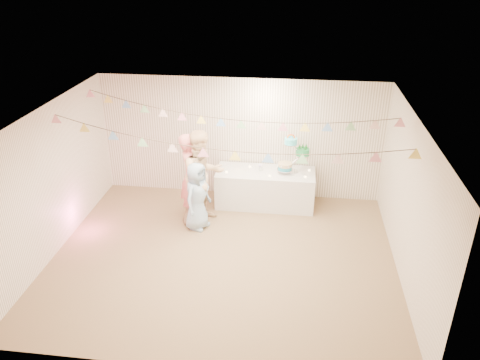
# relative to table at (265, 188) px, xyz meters

# --- Properties ---
(floor) EXTENTS (6.00, 6.00, 0.00)m
(floor) POSITION_rel_table_xyz_m (-0.58, -2.04, -0.38)
(floor) COLOR brown
(floor) RESTS_ON ground
(ceiling) EXTENTS (6.00, 6.00, 0.00)m
(ceiling) POSITION_rel_table_xyz_m (-0.58, -2.04, 2.22)
(ceiling) COLOR beige
(ceiling) RESTS_ON ground
(back_wall) EXTENTS (6.00, 6.00, 0.00)m
(back_wall) POSITION_rel_table_xyz_m (-0.58, 0.46, 0.92)
(back_wall) COLOR white
(back_wall) RESTS_ON ground
(front_wall) EXTENTS (6.00, 6.00, 0.00)m
(front_wall) POSITION_rel_table_xyz_m (-0.58, -4.54, 0.92)
(front_wall) COLOR white
(front_wall) RESTS_ON ground
(left_wall) EXTENTS (5.00, 5.00, 0.00)m
(left_wall) POSITION_rel_table_xyz_m (-3.58, -2.04, 0.92)
(left_wall) COLOR white
(left_wall) RESTS_ON ground
(right_wall) EXTENTS (5.00, 5.00, 0.00)m
(right_wall) POSITION_rel_table_xyz_m (2.42, -2.04, 0.92)
(right_wall) COLOR white
(right_wall) RESTS_ON ground
(table) EXTENTS (2.04, 0.82, 0.77)m
(table) POSITION_rel_table_xyz_m (0.00, 0.00, 0.00)
(table) COLOR silver
(table) RESTS_ON floor
(cake_stand) EXTENTS (0.70, 0.41, 0.78)m
(cake_stand) POSITION_rel_table_xyz_m (0.55, 0.05, 0.76)
(cake_stand) COLOR silver
(cake_stand) RESTS_ON table
(cake_bottom) EXTENTS (0.31, 0.31, 0.15)m
(cake_bottom) POSITION_rel_table_xyz_m (0.40, -0.01, 0.45)
(cake_bottom) COLOR teal
(cake_bottom) RESTS_ON cake_stand
(cake_middle) EXTENTS (0.27, 0.27, 0.22)m
(cake_middle) POSITION_rel_table_xyz_m (0.73, 0.14, 0.72)
(cake_middle) COLOR #1F8F48
(cake_middle) RESTS_ON cake_stand
(cake_top_tier) EXTENTS (0.25, 0.25, 0.19)m
(cake_top_tier) POSITION_rel_table_xyz_m (0.49, 0.02, 0.99)
(cake_top_tier) COLOR #49D9E5
(cake_top_tier) RESTS_ON cake_stand
(platter) EXTENTS (0.33, 0.33, 0.02)m
(platter) POSITION_rel_table_xyz_m (-0.55, -0.05, 0.38)
(platter) COLOR white
(platter) RESTS_ON table
(posy) EXTENTS (0.12, 0.12, 0.14)m
(posy) POSITION_rel_table_xyz_m (-0.11, 0.05, 0.44)
(posy) COLOR white
(posy) RESTS_ON table
(person_adult_a) EXTENTS (0.48, 0.68, 1.79)m
(person_adult_a) POSITION_rel_table_xyz_m (-1.41, -0.70, 0.51)
(person_adult_a) COLOR #EF7E7C
(person_adult_a) RESTS_ON floor
(person_adult_b) EXTENTS (1.17, 1.14, 1.90)m
(person_adult_b) POSITION_rel_table_xyz_m (-1.17, -0.79, 0.57)
(person_adult_b) COLOR #E1B88A
(person_adult_b) RESTS_ON floor
(person_child) EXTENTS (0.65, 0.78, 1.36)m
(person_child) POSITION_rel_table_xyz_m (-1.23, -1.09, 0.30)
(person_child) COLOR #95B5D3
(person_child) RESTS_ON floor
(bunting_back) EXTENTS (5.60, 1.10, 0.40)m
(bunting_back) POSITION_rel_table_xyz_m (-0.58, -0.94, 1.97)
(bunting_back) COLOR pink
(bunting_back) RESTS_ON ceiling
(bunting_front) EXTENTS (5.60, 0.90, 0.36)m
(bunting_front) POSITION_rel_table_xyz_m (-0.58, -2.24, 1.94)
(bunting_front) COLOR #72A5E5
(bunting_front) RESTS_ON ceiling
(tealight_0) EXTENTS (0.04, 0.04, 0.03)m
(tealight_0) POSITION_rel_table_xyz_m (-0.80, -0.15, 0.40)
(tealight_0) COLOR #FFD88C
(tealight_0) RESTS_ON table
(tealight_1) EXTENTS (0.04, 0.04, 0.03)m
(tealight_1) POSITION_rel_table_xyz_m (-0.35, 0.18, 0.40)
(tealight_1) COLOR #FFD88C
(tealight_1) RESTS_ON table
(tealight_2) EXTENTS (0.04, 0.04, 0.03)m
(tealight_2) POSITION_rel_table_xyz_m (0.10, -0.22, 0.40)
(tealight_2) COLOR #FFD88C
(tealight_2) RESTS_ON table
(tealight_3) EXTENTS (0.04, 0.04, 0.03)m
(tealight_3) POSITION_rel_table_xyz_m (0.35, 0.22, 0.40)
(tealight_3) COLOR #FFD88C
(tealight_3) RESTS_ON table
(tealight_4) EXTENTS (0.04, 0.04, 0.03)m
(tealight_4) POSITION_rel_table_xyz_m (0.82, -0.18, 0.40)
(tealight_4) COLOR #FFD88C
(tealight_4) RESTS_ON table
(tealight_5) EXTENTS (0.04, 0.04, 0.03)m
(tealight_5) POSITION_rel_table_xyz_m (0.90, 0.15, 0.40)
(tealight_5) COLOR #FFD88C
(tealight_5) RESTS_ON table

